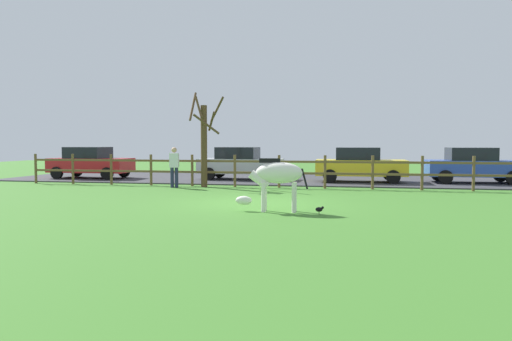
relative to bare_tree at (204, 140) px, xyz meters
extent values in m
plane|color=#3D7528|center=(3.01, -4.76, -1.93)|extent=(60.00, 60.00, 0.00)
cube|color=#38383D|center=(3.01, 4.54, -1.90)|extent=(28.00, 7.40, 0.05)
cylinder|color=brown|center=(-7.99, 0.24, -1.27)|extent=(0.11, 0.11, 1.33)
cylinder|color=brown|center=(-6.14, 0.24, -1.27)|extent=(0.11, 0.11, 1.33)
cylinder|color=brown|center=(-4.30, 0.24, -1.27)|extent=(0.11, 0.11, 1.33)
cylinder|color=brown|center=(-2.46, 0.24, -1.27)|extent=(0.11, 0.11, 1.33)
cylinder|color=brown|center=(-0.61, 0.24, -1.27)|extent=(0.11, 0.11, 1.33)
cylinder|color=brown|center=(1.23, 0.24, -1.27)|extent=(0.11, 0.11, 1.33)
cylinder|color=brown|center=(3.08, 0.24, -1.27)|extent=(0.11, 0.11, 1.33)
cylinder|color=brown|center=(4.92, 0.24, -1.27)|extent=(0.11, 0.11, 1.33)
cylinder|color=brown|center=(6.77, 0.24, -1.27)|extent=(0.11, 0.11, 1.33)
cylinder|color=brown|center=(8.61, 0.24, -1.27)|extent=(0.11, 0.11, 1.33)
cylinder|color=brown|center=(10.45, 0.24, -1.27)|extent=(0.11, 0.11, 1.33)
cube|color=brown|center=(2.15, 0.24, -1.33)|extent=(20.28, 0.06, 0.09)
cube|color=brown|center=(2.15, 0.24, -0.87)|extent=(20.28, 0.06, 0.09)
cylinder|color=#513A23|center=(-0.01, 0.00, -0.25)|extent=(0.26, 0.26, 3.35)
cylinder|color=#513A23|center=(0.26, 0.19, 0.78)|extent=(0.49, 0.66, 0.78)
cylinder|color=#513A23|center=(0.44, 0.38, 1.28)|extent=(0.87, 1.01, 0.97)
cylinder|color=#513A23|center=(-0.47, -0.03, 1.38)|extent=(0.15, 0.99, 1.23)
cylinder|color=#513A23|center=(0.23, -0.45, 0.64)|extent=(1.00, 0.59, 0.83)
cylinder|color=#513A23|center=(-0.18, -0.18, 1.36)|extent=(0.47, 0.45, 0.92)
ellipsoid|color=white|center=(4.05, -6.42, -0.90)|extent=(1.26, 0.53, 0.56)
cylinder|color=white|center=(3.65, -6.58, -1.54)|extent=(0.11, 0.11, 0.78)
cylinder|color=white|center=(3.64, -6.30, -1.54)|extent=(0.11, 0.11, 0.78)
cylinder|color=white|center=(4.45, -6.54, -1.54)|extent=(0.11, 0.11, 0.78)
cylinder|color=white|center=(4.44, -6.26, -1.54)|extent=(0.11, 0.11, 0.78)
cylinder|color=white|center=(3.52, -6.44, -1.08)|extent=(0.60, 0.26, 0.51)
ellipsoid|color=white|center=(3.10, -6.46, -1.65)|extent=(0.45, 0.22, 0.24)
cube|color=black|center=(3.80, -6.43, -0.58)|extent=(0.56, 0.06, 0.12)
cylinder|color=black|center=(4.72, -6.39, -1.05)|extent=(0.19, 0.06, 0.54)
cylinder|color=black|center=(5.11, -6.62, -1.90)|extent=(0.01, 0.01, 0.06)
cylinder|color=black|center=(5.11, -6.66, -1.90)|extent=(0.01, 0.01, 0.06)
ellipsoid|color=black|center=(5.11, -6.64, -1.81)|extent=(0.18, 0.10, 0.12)
sphere|color=black|center=(5.20, -6.64, -1.76)|extent=(0.07, 0.07, 0.07)
cube|color=#B7BABF|center=(0.70, 3.67, -1.23)|extent=(4.04, 1.81, 0.70)
cube|color=black|center=(0.55, 3.67, -0.60)|extent=(1.94, 1.61, 0.56)
cylinder|color=black|center=(2.08, 4.48, -1.58)|extent=(0.60, 0.20, 0.60)
cylinder|color=black|center=(2.03, 2.78, -1.58)|extent=(0.60, 0.20, 0.60)
cylinder|color=black|center=(-0.62, 4.55, -1.58)|extent=(0.60, 0.20, 0.60)
cylinder|color=black|center=(-0.67, 2.85, -1.58)|extent=(0.60, 0.20, 0.60)
cube|color=yellow|center=(6.38, 3.21, -1.23)|extent=(4.02, 1.75, 0.70)
cube|color=black|center=(6.23, 3.21, -0.60)|extent=(1.92, 1.59, 0.56)
cylinder|color=black|center=(7.72, 4.08, -1.58)|extent=(0.60, 0.19, 0.60)
cylinder|color=black|center=(7.74, 2.38, -1.58)|extent=(0.60, 0.19, 0.60)
cylinder|color=black|center=(5.02, 4.05, -1.58)|extent=(0.60, 0.19, 0.60)
cylinder|color=black|center=(5.04, 2.35, -1.58)|extent=(0.60, 0.19, 0.60)
cube|color=#2D4CAD|center=(11.28, 3.60, -1.23)|extent=(4.02, 1.75, 0.70)
cube|color=black|center=(11.13, 3.60, -0.60)|extent=(1.92, 1.59, 0.56)
cylinder|color=black|center=(12.62, 4.47, -1.58)|extent=(0.60, 0.19, 0.60)
cylinder|color=black|center=(9.92, 4.44, -1.58)|extent=(0.60, 0.19, 0.60)
cylinder|color=black|center=(9.94, 2.74, -1.58)|extent=(0.60, 0.19, 0.60)
cube|color=red|center=(-6.85, 2.97, -1.23)|extent=(4.02, 1.76, 0.70)
cube|color=black|center=(-7.00, 2.97, -0.60)|extent=(1.92, 1.59, 0.56)
cylinder|color=black|center=(-5.49, 3.80, -1.58)|extent=(0.60, 0.19, 0.60)
cylinder|color=black|center=(-5.51, 2.10, -1.58)|extent=(0.60, 0.19, 0.60)
cylinder|color=black|center=(-8.19, 3.84, -1.58)|extent=(0.60, 0.19, 0.60)
cylinder|color=black|center=(-8.21, 2.14, -1.58)|extent=(0.60, 0.19, 0.60)
cylinder|color=#232847|center=(-1.20, -0.55, -1.52)|extent=(0.14, 0.14, 0.82)
cylinder|color=#232847|center=(-1.02, -0.52, -1.52)|extent=(0.14, 0.14, 0.82)
cube|color=silver|center=(-1.11, -0.54, -0.82)|extent=(0.39, 0.28, 0.58)
sphere|color=tan|center=(-1.11, -0.54, -0.40)|extent=(0.22, 0.22, 0.22)
camera|label=1|loc=(5.84, -18.75, -0.11)|focal=33.29mm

